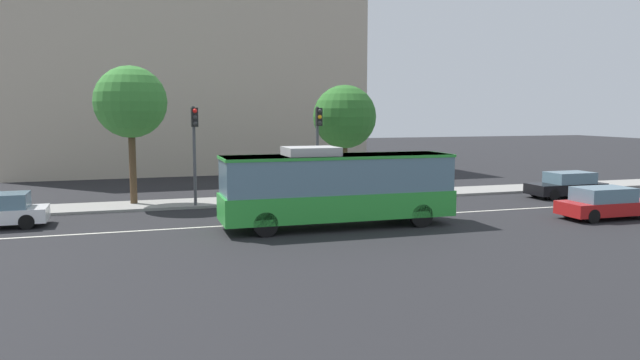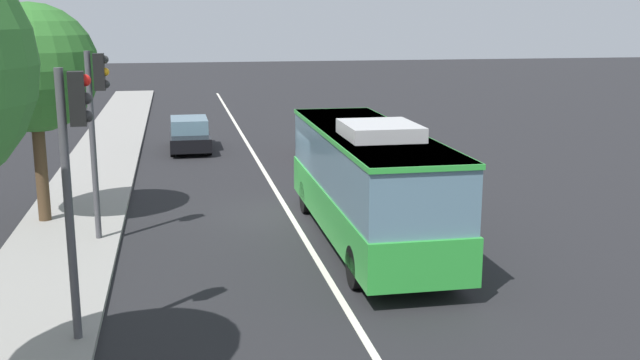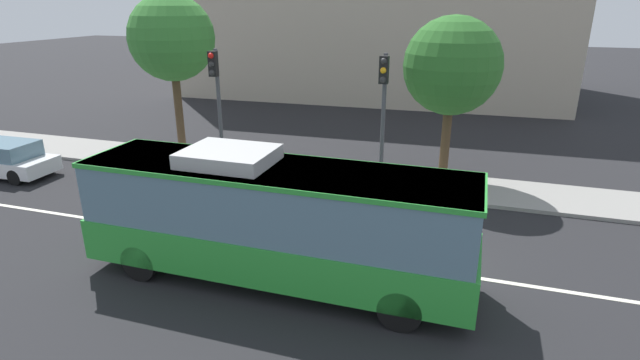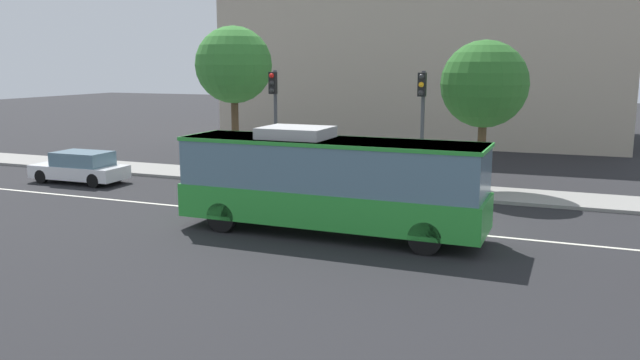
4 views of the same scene
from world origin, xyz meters
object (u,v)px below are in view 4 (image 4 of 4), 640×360
object	(u,v)px
sedan_white	(80,167)
street_tree_kerbside_centre	(484,85)
traffic_light_mid_block	(422,111)
transit_bus	(330,179)
traffic_light_near_corner	(274,107)
street_tree_kerbside_left	(234,65)

from	to	relation	value
sedan_white	street_tree_kerbside_centre	xyz separation A→B (m)	(17.64, 4.75, 3.89)
sedan_white	traffic_light_mid_block	world-z (taller)	traffic_light_mid_block
street_tree_kerbside_centre	transit_bus	bearing A→B (deg)	-111.75
traffic_light_near_corner	street_tree_kerbside_left	size ratio (longest dim) A/B	0.71
traffic_light_mid_block	street_tree_kerbside_centre	world-z (taller)	street_tree_kerbside_centre
sedan_white	street_tree_kerbside_left	world-z (taller)	street_tree_kerbside_left
sedan_white	traffic_light_mid_block	bearing A→B (deg)	-170.43
transit_bus	traffic_light_near_corner	size ratio (longest dim) A/B	1.93
transit_bus	street_tree_kerbside_centre	xyz separation A→B (m)	(3.57, 8.96, 2.81)
sedan_white	street_tree_kerbside_centre	distance (m)	18.68
transit_bus	street_tree_kerbside_centre	world-z (taller)	street_tree_kerbside_centre
street_tree_kerbside_centre	traffic_light_mid_block	bearing A→B (deg)	-139.45
sedan_white	street_tree_kerbside_left	size ratio (longest dim) A/B	0.62
street_tree_kerbside_centre	traffic_light_near_corner	bearing A→B (deg)	-166.60
traffic_light_near_corner	street_tree_kerbside_left	xyz separation A→B (m)	(-3.03, 1.81, 1.84)
street_tree_kerbside_left	street_tree_kerbside_centre	xyz separation A→B (m)	(11.87, 0.29, -0.79)
sedan_white	traffic_light_near_corner	bearing A→B (deg)	-164.20
transit_bus	street_tree_kerbside_centre	size ratio (longest dim) A/B	1.54
traffic_light_mid_block	traffic_light_near_corner	bearing A→B (deg)	-89.05
traffic_light_near_corner	street_tree_kerbside_centre	size ratio (longest dim) A/B	0.80
transit_bus	traffic_light_mid_block	world-z (taller)	traffic_light_mid_block
traffic_light_near_corner	street_tree_kerbside_left	world-z (taller)	street_tree_kerbside_left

